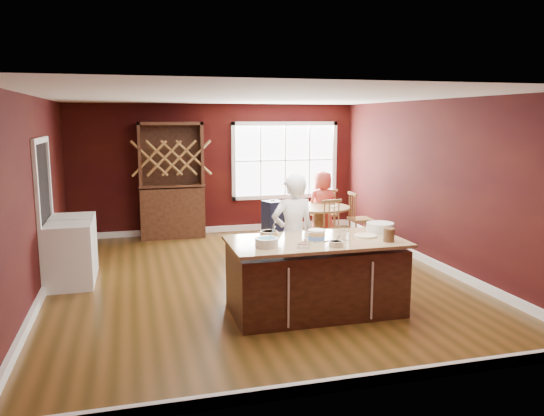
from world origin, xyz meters
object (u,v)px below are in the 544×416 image
(chair_east, at_px, (361,217))
(high_chair, at_px, (274,221))
(washer, at_px, (70,256))
(baker, at_px, (293,235))
(hutch, at_px, (171,180))
(chair_north, at_px, (324,212))
(dryer, at_px, (74,245))
(kitchen_island, at_px, (315,278))
(toddler, at_px, (276,202))
(layer_cake, at_px, (317,235))
(seated_woman, at_px, (322,205))
(dining_table, at_px, (319,218))
(chair_south, at_px, (337,228))

(chair_east, distance_m, high_chair, 1.70)
(high_chair, relative_size, washer, 0.94)
(baker, xyz_separation_m, hutch, (-1.30, 4.07, 0.33))
(chair_east, relative_size, washer, 1.09)
(chair_north, height_order, dryer, chair_north)
(kitchen_island, xyz_separation_m, toddler, (0.51, 3.68, 0.37))
(baker, height_order, layer_cake, baker)
(chair_east, xyz_separation_m, washer, (-5.19, -1.52, -0.04))
(seated_woman, height_order, high_chair, seated_woman)
(toddler, bearing_deg, kitchen_island, -97.91)
(kitchen_island, xyz_separation_m, high_chair, (0.47, 3.71, -0.00))
(hutch, xyz_separation_m, washer, (-1.68, -2.94, -0.70))
(washer, xyz_separation_m, dryer, (0.00, 0.64, 0.00))
(washer, bearing_deg, dining_table, 19.16)
(chair_north, xyz_separation_m, dryer, (-4.69, -1.59, -0.03))
(chair_south, xyz_separation_m, seated_woman, (0.25, 1.40, 0.18))
(layer_cake, bearing_deg, hutch, 106.26)
(baker, bearing_deg, layer_cake, 92.55)
(kitchen_island, relative_size, toddler, 8.27)
(seated_woman, height_order, hutch, hutch)
(layer_cake, relative_size, high_chair, 0.35)
(dining_table, height_order, hutch, hutch)
(chair_north, distance_m, toddler, 1.23)
(seated_woman, bearing_deg, hutch, -29.07)
(high_chair, height_order, dryer, dryer)
(high_chair, bearing_deg, chair_south, -74.12)
(layer_cake, xyz_separation_m, chair_south, (1.26, 2.45, -0.48))
(seated_woman, bearing_deg, kitchen_island, 56.73)
(high_chair, bearing_deg, chair_east, -29.21)
(baker, distance_m, layer_cake, 0.71)
(dining_table, bearing_deg, washer, -160.84)
(layer_cake, distance_m, dryer, 3.96)
(hutch, bearing_deg, high_chair, -29.89)
(kitchen_island, bearing_deg, dryer, 141.02)
(toddler, xyz_separation_m, hutch, (-1.89, 1.09, 0.35))
(dining_table, relative_size, chair_east, 1.17)
(dryer, bearing_deg, baker, -30.71)
(seated_woman, relative_size, dryer, 1.46)
(chair_south, height_order, seated_woman, seated_woman)
(kitchen_island, height_order, hutch, hutch)
(baker, distance_m, dryer, 3.48)
(layer_cake, relative_size, hutch, 0.13)
(baker, xyz_separation_m, high_chair, (0.55, 3.01, -0.40))
(hutch, height_order, washer, hutch)
(baker, relative_size, chair_east, 1.66)
(washer, bearing_deg, high_chair, 28.05)
(hutch, bearing_deg, washer, -119.71)
(dryer, bearing_deg, high_chair, 19.36)
(layer_cake, height_order, seated_woman, seated_woman)
(kitchen_island, distance_m, chair_north, 4.38)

